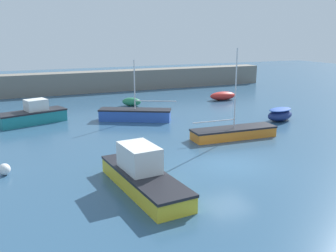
{
  "coord_description": "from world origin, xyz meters",
  "views": [
    {
      "loc": [
        -10.78,
        -16.19,
        6.95
      ],
      "look_at": [
        -0.41,
        7.25,
        0.54
      ],
      "focal_mm": 40.0,
      "sensor_mm": 36.0,
      "label": 1
    }
  ],
  "objects_px": {
    "motorboat_grey_hull": "(142,175)",
    "dinghy_near_pier": "(132,102)",
    "motorboat_with_cabin": "(33,115)",
    "rowboat_with_red_cover": "(280,114)",
    "open_tender_yellow": "(223,96)",
    "sailboat_twin_hulled": "(135,114)",
    "mooring_buoy_white": "(4,169)",
    "sailboat_tall_mast": "(234,132)"
  },
  "relations": [
    {
      "from": "motorboat_grey_hull",
      "to": "dinghy_near_pier",
      "type": "relative_size",
      "value": 3.12
    },
    {
      "from": "motorboat_grey_hull",
      "to": "motorboat_with_cabin",
      "type": "xyz_separation_m",
      "value": [
        -3.49,
        15.53,
        -0.03
      ]
    },
    {
      "from": "rowboat_with_red_cover",
      "to": "motorboat_grey_hull",
      "type": "bearing_deg",
      "value": 11.18
    },
    {
      "from": "motorboat_grey_hull",
      "to": "open_tender_yellow",
      "type": "bearing_deg",
      "value": 134.84
    },
    {
      "from": "sailboat_twin_hulled",
      "to": "open_tender_yellow",
      "type": "relative_size",
      "value": 1.97
    },
    {
      "from": "motorboat_grey_hull",
      "to": "motorboat_with_cabin",
      "type": "height_order",
      "value": "motorboat_grey_hull"
    },
    {
      "from": "mooring_buoy_white",
      "to": "sailboat_twin_hulled",
      "type": "bearing_deg",
      "value": 41.51
    },
    {
      "from": "dinghy_near_pier",
      "to": "mooring_buoy_white",
      "type": "height_order",
      "value": "dinghy_near_pier"
    },
    {
      "from": "sailboat_twin_hulled",
      "to": "motorboat_with_cabin",
      "type": "distance_m",
      "value": 8.02
    },
    {
      "from": "open_tender_yellow",
      "to": "motorboat_grey_hull",
      "type": "bearing_deg",
      "value": 51.47
    },
    {
      "from": "sailboat_twin_hulled",
      "to": "motorboat_grey_hull",
      "type": "height_order",
      "value": "sailboat_twin_hulled"
    },
    {
      "from": "dinghy_near_pier",
      "to": "mooring_buoy_white",
      "type": "distance_m",
      "value": 18.85
    },
    {
      "from": "sailboat_tall_mast",
      "to": "motorboat_grey_hull",
      "type": "relative_size",
      "value": 0.94
    },
    {
      "from": "sailboat_twin_hulled",
      "to": "sailboat_tall_mast",
      "type": "relative_size",
      "value": 0.96
    },
    {
      "from": "motorboat_with_cabin",
      "to": "open_tender_yellow",
      "type": "xyz_separation_m",
      "value": [
        19.29,
        2.97,
        -0.21
      ]
    },
    {
      "from": "motorboat_with_cabin",
      "to": "mooring_buoy_white",
      "type": "xyz_separation_m",
      "value": [
        -2.27,
        -11.12,
        -0.36
      ]
    },
    {
      "from": "sailboat_tall_mast",
      "to": "rowboat_with_red_cover",
      "type": "distance_m",
      "value": 6.96
    },
    {
      "from": "sailboat_tall_mast",
      "to": "motorboat_with_cabin",
      "type": "xyz_separation_m",
      "value": [
        -12.07,
        10.0,
        0.27
      ]
    },
    {
      "from": "motorboat_grey_hull",
      "to": "rowboat_with_red_cover",
      "type": "distance_m",
      "value": 17.12
    },
    {
      "from": "dinghy_near_pier",
      "to": "motorboat_with_cabin",
      "type": "bearing_deg",
      "value": 60.29
    },
    {
      "from": "mooring_buoy_white",
      "to": "motorboat_grey_hull",
      "type": "bearing_deg",
      "value": -37.46
    },
    {
      "from": "sailboat_twin_hulled",
      "to": "sailboat_tall_mast",
      "type": "xyz_separation_m",
      "value": [
        4.39,
        -7.69,
        -0.1
      ]
    },
    {
      "from": "sailboat_twin_hulled",
      "to": "open_tender_yellow",
      "type": "xyz_separation_m",
      "value": [
        11.61,
        5.28,
        -0.04
      ]
    },
    {
      "from": "motorboat_grey_hull",
      "to": "open_tender_yellow",
      "type": "distance_m",
      "value": 24.33
    },
    {
      "from": "motorboat_grey_hull",
      "to": "sailboat_twin_hulled",
      "type": "bearing_deg",
      "value": 157.75
    },
    {
      "from": "sailboat_tall_mast",
      "to": "dinghy_near_pier",
      "type": "height_order",
      "value": "sailboat_tall_mast"
    },
    {
      "from": "rowboat_with_red_cover",
      "to": "dinghy_near_pier",
      "type": "height_order",
      "value": "rowboat_with_red_cover"
    },
    {
      "from": "rowboat_with_red_cover",
      "to": "motorboat_with_cabin",
      "type": "bearing_deg",
      "value": -39.35
    },
    {
      "from": "open_tender_yellow",
      "to": "rowboat_with_red_cover",
      "type": "height_order",
      "value": "rowboat_with_red_cover"
    },
    {
      "from": "mooring_buoy_white",
      "to": "motorboat_with_cabin",
      "type": "bearing_deg",
      "value": 78.47
    },
    {
      "from": "sailboat_twin_hulled",
      "to": "mooring_buoy_white",
      "type": "xyz_separation_m",
      "value": [
        -9.95,
        -8.8,
        -0.19
      ]
    },
    {
      "from": "sailboat_twin_hulled",
      "to": "mooring_buoy_white",
      "type": "bearing_deg",
      "value": 70.04
    },
    {
      "from": "open_tender_yellow",
      "to": "sailboat_tall_mast",
      "type": "bearing_deg",
      "value": 62.87
    },
    {
      "from": "motorboat_with_cabin",
      "to": "mooring_buoy_white",
      "type": "bearing_deg",
      "value": 61.9
    },
    {
      "from": "dinghy_near_pier",
      "to": "open_tender_yellow",
      "type": "bearing_deg",
      "value": -145.61
    },
    {
      "from": "sailboat_twin_hulled",
      "to": "sailboat_tall_mast",
      "type": "bearing_deg",
      "value": 148.26
    },
    {
      "from": "sailboat_twin_hulled",
      "to": "open_tender_yellow",
      "type": "bearing_deg",
      "value": -127.0
    },
    {
      "from": "sailboat_twin_hulled",
      "to": "rowboat_with_red_cover",
      "type": "height_order",
      "value": "sailboat_twin_hulled"
    },
    {
      "from": "sailboat_twin_hulled",
      "to": "sailboat_tall_mast",
      "type": "height_order",
      "value": "sailboat_tall_mast"
    },
    {
      "from": "mooring_buoy_white",
      "to": "sailboat_tall_mast",
      "type": "bearing_deg",
      "value": 4.45
    },
    {
      "from": "sailboat_tall_mast",
      "to": "sailboat_twin_hulled",
      "type": "bearing_deg",
      "value": 122.76
    },
    {
      "from": "open_tender_yellow",
      "to": "rowboat_with_red_cover",
      "type": "bearing_deg",
      "value": 87.01
    }
  ]
}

